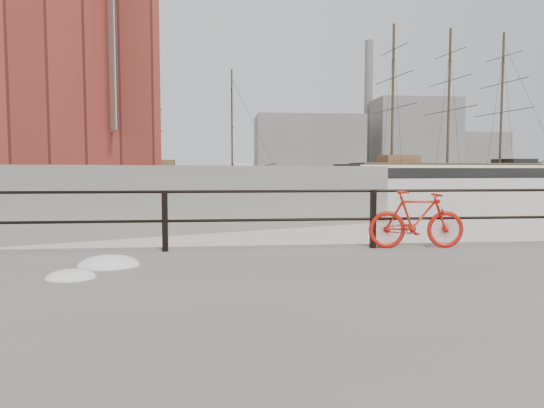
# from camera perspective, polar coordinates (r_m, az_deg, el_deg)

# --- Properties ---
(far_quay) EXTENTS (78.44, 148.07, 1.80)m
(far_quay) POSITION_cam_1_polar(r_m,az_deg,el_deg) (87.07, -28.76, 3.04)
(far_quay) COLOR gray
(far_quay) RESTS_ON ground
(bicycle) EXTENTS (1.65, 0.36, 0.99)m
(bicycle) POSITION_cam_1_polar(r_m,az_deg,el_deg) (8.61, 16.63, -1.76)
(bicycle) COLOR red
(bicycle) RESTS_ON promenade
(barque_black) EXTENTS (56.25, 25.20, 31.12)m
(barque_black) POSITION_cam_1_polar(r_m,az_deg,el_deg) (104.30, 19.89, 2.89)
(barque_black) COLOR black
(barque_black) RESTS_ON ground
(schooner_mid) EXTENTS (29.20, 12.59, 20.90)m
(schooner_mid) POSITION_cam_1_polar(r_m,az_deg,el_deg) (90.50, -8.89, 2.95)
(schooner_mid) COLOR beige
(schooner_mid) RESTS_ON ground
(schooner_left) EXTENTS (25.32, 20.75, 17.72)m
(schooner_left) POSITION_cam_1_polar(r_m,az_deg,el_deg) (85.43, -24.77, 2.56)
(schooner_left) COLOR silver
(schooner_left) RESTS_ON ground
(workboat_far) EXTENTS (11.55, 5.14, 7.00)m
(workboat_far) POSITION_cam_1_polar(r_m,az_deg,el_deg) (61.11, -27.02, 2.04)
(workboat_far) COLOR black
(workboat_far) RESTS_ON ground
(industrial_west) EXTENTS (32.00, 18.00, 18.00)m
(industrial_west) POSITION_cam_1_polar(r_m,az_deg,el_deg) (150.62, 4.24, 6.84)
(industrial_west) COLOR gray
(industrial_west) RESTS_ON ground
(industrial_mid) EXTENTS (26.00, 20.00, 24.00)m
(industrial_mid) POSITION_cam_1_polar(r_m,az_deg,el_deg) (165.21, 16.08, 7.48)
(industrial_mid) COLOR gray
(industrial_mid) RESTS_ON ground
(industrial_east) EXTENTS (20.00, 16.00, 14.00)m
(industrial_east) POSITION_cam_1_polar(r_m,az_deg,el_deg) (179.19, 22.32, 5.46)
(industrial_east) COLOR gray
(industrial_east) RESTS_ON ground
(smokestack) EXTENTS (2.80, 2.80, 44.00)m
(smokestack) POSITION_cam_1_polar(r_m,az_deg,el_deg) (166.55, 11.26, 10.99)
(smokestack) COLOR gray
(smokestack) RESTS_ON ground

